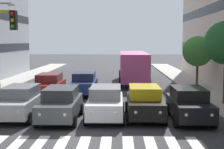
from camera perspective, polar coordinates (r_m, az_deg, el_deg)
name	(u,v)px	position (r m, az deg, el deg)	size (l,w,h in m)	color
ground_plane	(71,146)	(13.42, -7.03, -12.19)	(180.00, 180.00, 0.00)	#38383A
crosswalk_markings	(71,146)	(13.42, -7.03, -12.17)	(10.35, 2.80, 0.01)	silver
car_0	(189,104)	(17.67, 13.12, -4.95)	(2.02, 4.44, 1.72)	black
car_1	(144,102)	(17.84, 5.62, -4.72)	(2.02, 4.44, 1.72)	black
car_2	(106,102)	(17.64, -1.11, -4.81)	(2.02, 4.44, 1.72)	silver
car_3	(61,104)	(17.49, -8.84, -4.98)	(2.02, 4.44, 1.72)	#474C51
car_4	(20,102)	(18.50, -15.57, -4.53)	(2.02, 4.44, 1.72)	#B2B7BC
car_row2_0	(49,85)	(24.87, -10.78, -1.81)	(2.02, 4.44, 1.72)	maroon
car_row2_1	(84,83)	(25.55, -4.83, -1.52)	(2.02, 4.44, 1.72)	navy
bus_behind_traffic	(133,64)	(32.53, 3.67, 1.79)	(2.78, 10.50, 3.00)	#DB5193
street_tree_2	(198,51)	(29.63, 14.56, 3.89)	(2.63, 2.63, 4.41)	#513823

